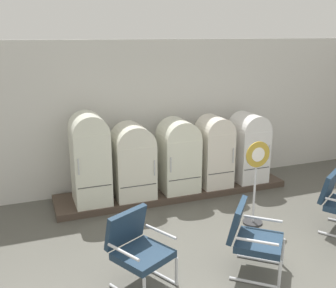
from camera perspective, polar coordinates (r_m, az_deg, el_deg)
name	(u,v)px	position (r m, az deg, el deg)	size (l,w,h in m)	color
ground	(261,284)	(5.38, 13.31, -19.13)	(12.00, 10.00, 0.05)	#52514A
back_wall	(162,114)	(7.86, -0.89, 4.44)	(11.76, 0.12, 2.91)	silver
display_plinth	(173,190)	(7.70, 0.76, -6.77)	(4.49, 0.95, 0.12)	#45382E
refrigerator_0	(90,156)	(6.91, -11.28, -1.70)	(0.62, 0.72, 1.60)	silver
refrigerator_1	(133,159)	(7.11, -5.15, -2.21)	(0.71, 0.71, 1.36)	silver
refrigerator_2	(178,154)	(7.37, 1.48, -1.39)	(0.68, 0.70, 1.37)	silver
refrigerator_3	(214,149)	(7.65, 6.73, -0.74)	(0.59, 0.66, 1.38)	silver
refrigerator_4	(248,145)	(8.06, 11.60, -0.16)	(0.61, 0.72, 1.37)	white
armchair_left	(137,246)	(4.96, -4.46, -14.60)	(0.85, 0.89, 0.94)	silver
armchair_center	(252,236)	(5.29, 12.07, -12.88)	(0.91, 0.90, 0.94)	silver
sign_stand	(255,186)	(6.47, 12.55, -6.03)	(0.42, 0.32, 1.40)	#2D2D30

